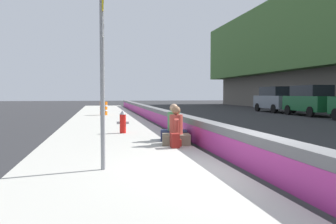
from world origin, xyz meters
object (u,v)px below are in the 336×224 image
(route_sign_post, at_px, (102,65))
(parked_car_fourth, at_px, (310,100))
(seated_person_foreground, at_px, (176,132))
(parked_car_midline, at_px, (275,99))
(fire_hydrant, at_px, (123,121))
(backpack, at_px, (175,141))
(construction_barrel, at_px, (104,108))
(seated_person_middle, at_px, (174,129))

(route_sign_post, relative_size, parked_car_fourth, 0.75)
(route_sign_post, bearing_deg, parked_car_fourth, -41.77)
(seated_person_foreground, xyz_separation_m, parked_car_midline, (19.46, -13.19, 0.68))
(fire_hydrant, bearing_deg, parked_car_fourth, -54.06)
(parked_car_midline, bearing_deg, fire_hydrant, 137.75)
(backpack, relative_size, parked_car_midline, 0.08)
(fire_hydrant, xyz_separation_m, parked_car_midline, (16.03, -14.56, 0.60))
(construction_barrel, xyz_separation_m, parked_car_midline, (3.94, -15.14, 0.56))
(parked_car_midline, bearing_deg, parked_car_fourth, -179.75)
(fire_hydrant, xyz_separation_m, construction_barrel, (12.09, 0.58, 0.03))
(fire_hydrant, relative_size, backpack, 2.20)
(fire_hydrant, bearing_deg, seated_person_middle, -148.37)
(seated_person_middle, bearing_deg, backpack, 169.80)
(backpack, xyz_separation_m, parked_car_fourth, (14.64, -13.38, 0.85))
(route_sign_post, distance_m, seated_person_middle, 5.11)
(backpack, bearing_deg, seated_person_middle, -10.20)
(fire_hydrant, bearing_deg, construction_barrel, 2.76)
(parked_car_fourth, bearing_deg, fire_hydrant, 125.94)
(route_sign_post, height_order, construction_barrel, route_sign_post)
(route_sign_post, xyz_separation_m, fire_hydrant, (6.66, -0.81, -1.62))
(route_sign_post, distance_m, parked_car_fourth, 23.12)
(backpack, xyz_separation_m, parked_car_midline, (20.10, -13.35, 0.85))
(seated_person_foreground, xyz_separation_m, construction_barrel, (15.52, 1.95, 0.12))
(route_sign_post, height_order, seated_person_middle, route_sign_post)
(seated_person_middle, xyz_separation_m, construction_barrel, (14.52, 2.08, 0.11))
(fire_hydrant, height_order, seated_person_middle, seated_person_middle)
(seated_person_foreground, distance_m, backpack, 0.68)
(route_sign_post, bearing_deg, construction_barrel, -0.69)
(seated_person_middle, xyz_separation_m, parked_car_fourth, (13.00, -13.08, 0.67))
(route_sign_post, height_order, backpack, route_sign_post)
(seated_person_middle, distance_m, backpack, 1.67)
(seated_person_foreground, height_order, parked_car_fourth, parked_car_fourth)
(route_sign_post, distance_m, seated_person_foreground, 4.25)
(parked_car_fourth, distance_m, parked_car_midline, 5.46)
(seated_person_foreground, relative_size, parked_car_fourth, 0.24)
(seated_person_foreground, relative_size, parked_car_midline, 0.24)
(fire_hydrant, relative_size, parked_car_midline, 0.18)
(fire_hydrant, height_order, construction_barrel, construction_barrel)
(seated_person_foreground, height_order, construction_barrel, seated_person_foreground)
(seated_person_foreground, height_order, parked_car_midline, parked_car_midline)
(seated_person_middle, distance_m, parked_car_fourth, 18.46)
(construction_barrel, distance_m, parked_car_midline, 15.65)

